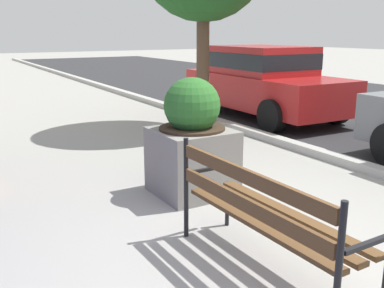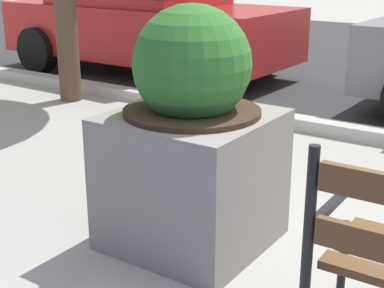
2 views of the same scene
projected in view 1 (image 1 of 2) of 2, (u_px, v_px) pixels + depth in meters
The scene contains 4 objects.
ground_plane at pixel (263, 273), 3.54m from camera, with size 80.00×80.00×0.00m, color #9E9B93.
park_bench at pixel (262, 210), 3.39m from camera, with size 1.81×0.56×0.95m.
concrete_planter at pixel (192, 143), 5.15m from camera, with size 0.85×0.85×1.38m.
parked_car_red at pixel (263, 79), 9.80m from camera, with size 4.14×1.99×1.56m.
Camera 1 is at (2.45, -2.10, 1.87)m, focal length 41.44 mm.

